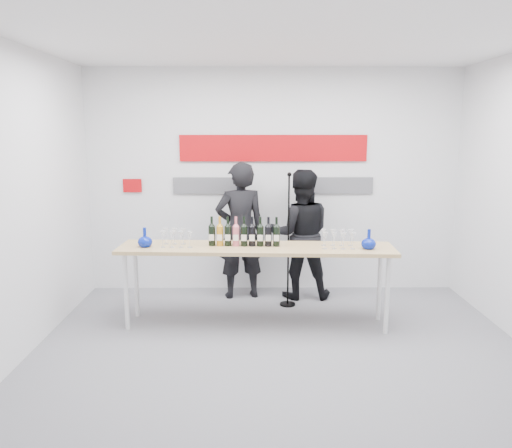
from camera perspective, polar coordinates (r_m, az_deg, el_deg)
name	(u,v)px	position (r m, az deg, el deg)	size (l,w,h in m)	color
ground	(280,349)	(5.23, 2.76, -14.05)	(5.00, 5.00, 0.00)	slate
back_wall	(273,182)	(6.78, 1.96, 4.87)	(5.00, 0.04, 3.00)	silver
signage	(269,159)	(6.72, 1.51, 7.44)	(3.38, 0.02, 0.79)	#B8070C
tasting_table	(256,252)	(5.56, 0.01, -3.27)	(3.08, 0.75, 0.92)	tan
wine_bottles	(244,231)	(5.53, -1.37, -0.85)	(0.80, 0.11, 0.33)	black
decanter_left	(145,237)	(5.64, -12.59, -1.48)	(0.16, 0.16, 0.21)	#081D98
decanter_right	(369,239)	(5.55, 12.77, -1.69)	(0.16, 0.16, 0.21)	#081D98
glasses_left	(176,238)	(5.61, -9.18, -1.58)	(0.36, 0.24, 0.18)	silver
glasses_right	(338,239)	(5.56, 9.36, -1.71)	(0.37, 0.24, 0.18)	silver
presenter_left	(240,231)	(6.50, -1.81, -0.79)	(0.65, 0.43, 1.79)	black
presenter_right	(300,234)	(6.54, 5.10, -1.18)	(0.82, 0.64, 1.69)	black
mic_stand	(288,266)	(6.27, 3.68, -4.80)	(0.20, 0.20, 1.69)	black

